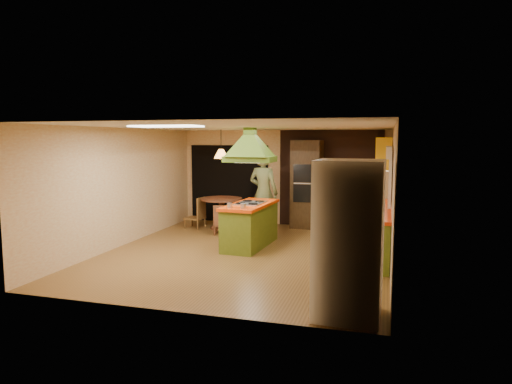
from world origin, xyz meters
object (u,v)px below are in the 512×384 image
(canister_large, at_px, (374,195))
(kitchen_island, at_px, (250,224))
(wall_oven, at_px, (307,184))
(man, at_px, (263,193))
(refrigerator, at_px, (349,240))
(dining_table, at_px, (222,207))

(canister_large, bearing_deg, kitchen_island, -155.90)
(kitchen_island, distance_m, wall_oven, 2.57)
(man, xyz_separation_m, refrigerator, (2.37, -4.65, 0.01))
(wall_oven, xyz_separation_m, dining_table, (-2.05, -0.72, -0.57))
(canister_large, bearing_deg, man, 176.77)
(kitchen_island, relative_size, canister_large, 7.82)
(wall_oven, distance_m, canister_large, 2.11)
(wall_oven, xyz_separation_m, canister_large, (1.71, -1.23, -0.08))
(canister_large, bearing_deg, refrigerator, -92.41)
(wall_oven, bearing_deg, canister_large, -32.66)
(refrigerator, height_order, canister_large, refrigerator)
(refrigerator, bearing_deg, canister_large, 89.58)
(man, bearing_deg, kitchen_island, 104.10)
(man, xyz_separation_m, wall_oven, (0.85, 1.09, 0.12))
(dining_table, relative_size, canister_large, 4.37)
(wall_oven, bearing_deg, kitchen_island, -105.62)
(man, relative_size, refrigerator, 0.99)
(kitchen_island, height_order, refrigerator, refrigerator)
(dining_table, distance_m, canister_large, 3.82)
(wall_oven, bearing_deg, dining_table, -157.50)
(man, distance_m, dining_table, 1.33)
(kitchen_island, relative_size, man, 0.94)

